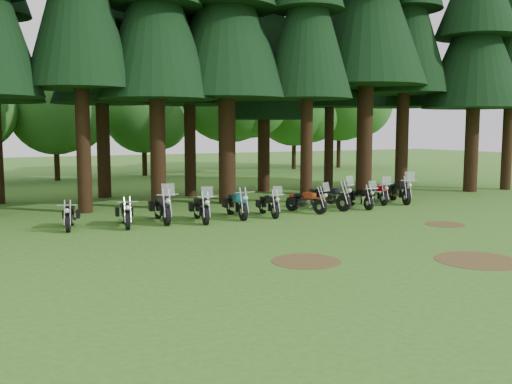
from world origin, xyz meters
TOP-DOWN VIEW (x-y plane):
  - ground at (0.00, 0.00)m, footprint 120.00×120.00m
  - pine_front_9 at (13.94, 7.83)m, footprint 5.44×5.44m
  - pine_back_3 at (-0.37, 12.94)m, footprint 4.35×4.35m
  - pine_back_4 at (4.04, 13.25)m, footprint 4.94×4.94m
  - pine_back_5 at (8.07, 12.86)m, footprint 3.94×3.94m
  - pine_back_6 at (13.36, 12.79)m, footprint 4.59×4.59m
  - decid_3 at (-4.71, 25.13)m, footprint 6.12×5.95m
  - decid_4 at (1.58, 26.32)m, footprint 5.93×5.76m
  - decid_5 at (8.29, 25.71)m, footprint 8.45×8.21m
  - decid_6 at (14.85, 27.01)m, footprint 7.06×6.86m
  - decid_7 at (19.46, 26.83)m, footprint 8.44×8.20m
  - dirt_patch_0 at (-3.00, -2.00)m, footprint 1.80×1.80m
  - dirt_patch_1 at (4.50, 0.50)m, footprint 1.40×1.40m
  - dirt_patch_2 at (1.00, -4.00)m, footprint 2.20×2.20m
  - motorcycle_0 at (-7.53, 5.83)m, footprint 0.62×1.93m
  - motorcycle_1 at (-5.72, 5.42)m, footprint 0.49×2.05m
  - motorcycle_2 at (-4.29, 5.72)m, footprint 0.62×2.43m
  - motorcycle_3 at (-2.98, 5.16)m, footprint 0.67×2.23m
  - motorcycle_4 at (-1.40, 5.43)m, footprint 0.46×2.29m
  - motorcycle_5 at (-0.11, 5.19)m, footprint 0.54×2.02m
  - motorcycle_6 at (1.68, 5.29)m, footprint 0.96×2.02m
  - motorcycle_7 at (3.03, 5.63)m, footprint 0.93×2.35m
  - motorcycle_8 at (4.45, 5.33)m, footprint 0.43×2.00m
  - motorcycle_9 at (6.14, 6.18)m, footprint 0.89×2.09m
  - motorcycle_10 at (7.23, 5.93)m, footprint 1.12×2.36m

SIDE VIEW (x-z plane):
  - ground at x=0.00m, z-range 0.00..0.00m
  - dirt_patch_0 at x=-3.00m, z-range 0.00..0.01m
  - dirt_patch_1 at x=4.50m, z-range 0.00..0.01m
  - dirt_patch_2 at x=1.00m, z-range 0.00..0.01m
  - motorcycle_0 at x=-7.53m, z-range 0.01..0.81m
  - motorcycle_8 at x=4.45m, z-range -0.21..1.05m
  - motorcycle_5 at x=-0.11m, z-range -0.21..1.06m
  - motorcycle_1 at x=-5.72m, z-range 0.01..0.84m
  - motorcycle_6 at x=1.68m, z-range -0.22..1.09m
  - motorcycle_9 at x=6.14m, z-range -0.22..1.11m
  - motorcycle_3 at x=-2.98m, z-range -0.23..1.17m
  - motorcycle_4 at x=-1.40m, z-range 0.01..0.94m
  - motorcycle_7 at x=3.03m, z-range -0.25..1.24m
  - motorcycle_2 at x=-4.29m, z-range -0.25..1.27m
  - motorcycle_10 at x=7.23m, z-range -0.25..1.27m
  - decid_4 at x=1.58m, z-range 0.67..8.07m
  - decid_3 at x=-4.71m, z-range 0.69..8.34m
  - decid_6 at x=14.85m, z-range 0.79..9.61m
  - decid_7 at x=19.46m, z-range 0.95..11.50m
  - decid_5 at x=8.29m, z-range 0.95..11.51m
  - pine_back_4 at x=4.04m, z-range 1.36..15.14m
  - pine_front_9 at x=13.94m, z-range 1.57..17.46m
  - pine_back_3 at x=-0.37m, z-range 1.60..17.80m
  - pine_back_5 at x=8.07m, z-range 1.61..17.94m
  - pine_back_6 at x=13.36m, z-range 1.64..18.22m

